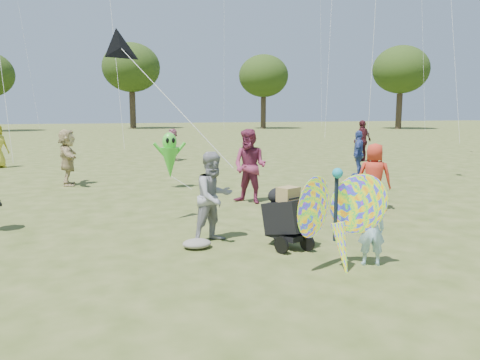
% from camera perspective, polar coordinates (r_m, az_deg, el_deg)
% --- Properties ---
extents(ground, '(160.00, 160.00, 0.00)m').
position_cam_1_polar(ground, '(7.85, 4.71, -9.48)').
color(ground, '#51592B').
rests_on(ground, ground).
extents(child_girl, '(0.49, 0.40, 1.17)m').
position_cam_1_polar(child_girl, '(7.62, 15.72, -5.76)').
color(child_girl, '#A0CBE2').
rests_on(child_girl, ground).
extents(adult_man, '(1.00, 0.91, 1.68)m').
position_cam_1_polar(adult_man, '(8.60, -3.20, -2.10)').
color(adult_man, gray).
rests_on(adult_man, ground).
extents(grey_bag, '(0.51, 0.42, 0.16)m').
position_cam_1_polar(grey_bag, '(8.38, -5.28, -7.73)').
color(grey_bag, gray).
rests_on(grey_bag, ground).
extents(crowd_a, '(0.96, 0.88, 1.64)m').
position_cam_1_polar(crowd_a, '(11.70, 16.02, 0.34)').
color(crowd_a, red).
rests_on(crowd_a, ground).
extents(crowd_c, '(0.94, 1.02, 1.68)m').
position_cam_1_polar(crowd_c, '(17.57, 14.22, 3.13)').
color(crowd_c, '#344891').
rests_on(crowd_c, ground).
extents(crowd_d, '(0.59, 1.70, 1.81)m').
position_cam_1_polar(crowd_d, '(16.03, -20.28, 2.60)').
color(crowd_d, tan).
rests_on(crowd_d, ground).
extents(crowd_e, '(1.18, 1.19, 1.94)m').
position_cam_1_polar(crowd_e, '(12.15, 1.21, 1.68)').
color(crowd_e, '#7A2847').
rests_on(crowd_e, ground).
extents(crowd_h, '(1.23, 0.83, 1.94)m').
position_cam_1_polar(crowd_h, '(22.83, 14.69, 4.64)').
color(crowd_h, '#44161E').
rests_on(crowd_h, ground).
extents(crowd_j, '(0.59, 1.46, 1.53)m').
position_cam_1_polar(crowd_j, '(22.76, -8.18, 4.30)').
color(crowd_j, '#A45D76').
rests_on(crowd_j, ground).
extents(jogging_stroller, '(0.77, 1.15, 1.09)m').
position_cam_1_polar(jogging_stroller, '(8.37, 5.61, -3.98)').
color(jogging_stroller, black).
rests_on(jogging_stroller, ground).
extents(butterfly_kite, '(1.74, 0.75, 1.77)m').
position_cam_1_polar(butterfly_kite, '(7.24, 11.91, -4.66)').
color(butterfly_kite, '#E72448').
rests_on(butterfly_kite, ground).
extents(delta_kite_rig, '(2.34, 1.65, 2.68)m').
position_cam_1_polar(delta_kite_rig, '(9.70, -14.23, 15.23)').
color(delta_kite_rig, black).
rests_on(delta_kite_rig, ground).
extents(alien_kite, '(1.12, 0.69, 1.74)m').
position_cam_1_polar(alien_kite, '(14.62, -8.55, 2.76)').
color(alien_kite, green).
rests_on(alien_kite, ground).
extents(tree_line, '(91.78, 33.60, 10.79)m').
position_cam_1_polar(tree_line, '(52.49, -10.38, 13.29)').
color(tree_line, '#3A2D21').
rests_on(tree_line, ground).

